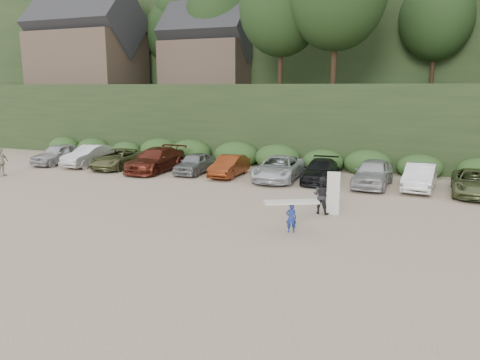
% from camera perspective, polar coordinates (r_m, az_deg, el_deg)
% --- Properties ---
extents(ground, '(120.00, 120.00, 0.00)m').
position_cam_1_polar(ground, '(20.49, -2.46, -5.15)').
color(ground, tan).
rests_on(ground, ground).
extents(hillside_backdrop, '(90.00, 41.50, 28.00)m').
position_cam_1_polar(hillside_backdrop, '(54.73, 13.62, 16.69)').
color(hillside_backdrop, black).
rests_on(hillside_backdrop, ground).
extents(parked_cars, '(36.38, 5.91, 1.64)m').
position_cam_1_polar(parked_cars, '(29.59, 4.68, 1.44)').
color(parked_cars, '#AFAFB4').
rests_on(parked_cars, ground).
extents(distant_walker, '(0.49, 1.12, 1.89)m').
position_cam_1_polar(distant_walker, '(34.54, -27.13, 1.98)').
color(distant_walker, '#B0AD95').
rests_on(distant_walker, ground).
extents(child_surfer, '(2.21, 1.56, 1.31)m').
position_cam_1_polar(child_surfer, '(18.96, 6.27, -3.78)').
color(child_surfer, navy).
rests_on(child_surfer, ground).
extents(adult_surfer, '(1.33, 0.81, 2.05)m').
position_cam_1_polar(adult_surfer, '(21.92, 10.05, -1.84)').
color(adult_surfer, black).
rests_on(adult_surfer, ground).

